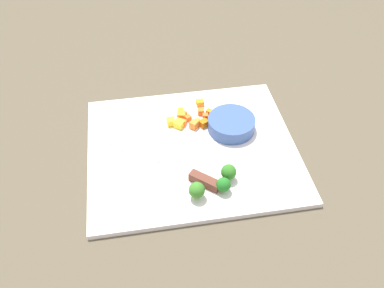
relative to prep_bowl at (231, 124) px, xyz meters
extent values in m
plane|color=brown|center=(-0.10, -0.04, -0.03)|extent=(4.00, 4.00, 0.00)
cube|color=white|center=(-0.10, -0.04, -0.02)|extent=(0.46, 0.39, 0.01)
cylinder|color=#385491|center=(0.00, 0.00, 0.00)|extent=(0.11, 0.11, 0.03)
cube|color=silver|center=(-0.24, -0.02, -0.01)|extent=(0.14, 0.13, 0.00)
cube|color=brown|center=(-0.09, -0.15, -0.01)|extent=(0.06, 0.06, 0.02)
cube|color=orange|center=(-0.11, 0.06, -0.01)|extent=(0.02, 0.02, 0.01)
cube|color=orange|center=(-0.06, 0.02, -0.01)|extent=(0.02, 0.02, 0.02)
cube|color=orange|center=(-0.08, 0.02, -0.01)|extent=(0.02, 0.02, 0.02)
cube|color=orange|center=(-0.13, 0.05, -0.01)|extent=(0.02, 0.02, 0.01)
cube|color=orange|center=(-0.06, 0.03, -0.01)|extent=(0.01, 0.01, 0.01)
cube|color=orange|center=(-0.09, 0.07, -0.01)|extent=(0.01, 0.01, 0.01)
cube|color=orange|center=(-0.06, 0.10, -0.01)|extent=(0.02, 0.02, 0.01)
cube|color=orange|center=(-0.11, 0.08, -0.01)|extent=(0.01, 0.01, 0.01)
cube|color=orange|center=(-0.05, 0.05, -0.01)|extent=(0.01, 0.01, 0.01)
cube|color=orange|center=(-0.11, 0.03, -0.01)|extent=(0.02, 0.02, 0.01)
cube|color=orange|center=(-0.09, 0.05, -0.01)|extent=(0.02, 0.02, 0.01)
cube|color=orange|center=(-0.07, 0.03, -0.01)|extent=(0.01, 0.01, 0.01)
cube|color=orange|center=(-0.04, 0.06, -0.01)|extent=(0.02, 0.02, 0.01)
cube|color=orange|center=(-0.06, 0.06, -0.01)|extent=(0.02, 0.02, 0.01)
cube|color=yellow|center=(-0.12, 0.03, -0.01)|extent=(0.03, 0.03, 0.02)
cube|color=yellow|center=(-0.13, 0.04, -0.01)|extent=(0.02, 0.02, 0.02)
cylinder|color=#93B261|center=(-0.11, -0.18, -0.01)|extent=(0.01, 0.01, 0.01)
sphere|color=#397927|center=(-0.11, -0.18, 0.01)|extent=(0.03, 0.03, 0.03)
cylinder|color=#97C36B|center=(-0.06, -0.18, -0.01)|extent=(0.01, 0.01, 0.01)
sphere|color=#216E22|center=(-0.06, -0.18, 0.00)|extent=(0.03, 0.03, 0.03)
cylinder|color=#80BB5F|center=(-0.04, -0.15, -0.01)|extent=(0.01, 0.01, 0.01)
sphere|color=#2F7322|center=(-0.04, -0.15, 0.01)|extent=(0.03, 0.03, 0.03)
camera|label=1|loc=(-0.21, -0.69, 0.65)|focal=39.26mm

